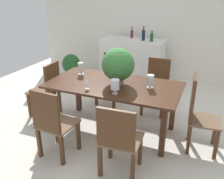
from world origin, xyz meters
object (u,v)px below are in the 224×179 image
object	(u,v)px
crystal_vase_left	(81,68)
wine_glass	(87,82)
crystal_vase_right	(150,81)
chair_far_right	(157,83)
wine_bottle_clear	(132,34)
chair_head_end	(48,87)
chair_foot_end	(198,111)
wine_bottle_green	(152,37)
dining_table	(114,90)
crystal_vase_center_near	(115,85)
kitchen_counter	(132,60)
wine_bottle_dark	(143,35)
potted_plant_floor	(71,65)
chair_far_left	(112,76)
flower_centerpiece	(118,65)
chair_near_right	(119,138)
chair_near_left	(52,122)

from	to	relation	value
crystal_vase_left	wine_glass	world-z (taller)	crystal_vase_left
crystal_vase_left	crystal_vase_right	xyz separation A→B (m)	(1.17, -0.13, -0.01)
chair_far_right	wine_bottle_clear	size ratio (longest dim) A/B	3.57
chair_head_end	chair_foot_end	bearing A→B (deg)	87.06
crystal_vase_left	wine_bottle_green	world-z (taller)	wine_bottle_green
chair_head_end	wine_bottle_green	bearing A→B (deg)	148.36
dining_table	crystal_vase_right	xyz separation A→B (m)	(0.53, 0.05, 0.21)
dining_table	crystal_vase_center_near	bearing A→B (deg)	-64.84
wine_bottle_green	kitchen_counter	bearing A→B (deg)	170.11
dining_table	wine_bottle_dark	world-z (taller)	wine_bottle_dark
kitchen_counter	potted_plant_floor	xyz separation A→B (m)	(-1.41, -0.44, -0.15)
wine_bottle_green	chair_far_left	bearing A→B (deg)	-108.95
potted_plant_floor	dining_table	bearing A→B (deg)	-43.96
wine_bottle_green	flower_centerpiece	bearing A→B (deg)	-88.41
kitchen_counter	wine_bottle_dark	xyz separation A→B (m)	(0.25, -0.02, 0.61)
chair_near_right	wine_glass	distance (m)	1.00
crystal_vase_center_near	potted_plant_floor	bearing A→B (deg)	133.55
chair_foot_end	chair_near_left	distance (m)	1.88
kitchen_counter	wine_bottle_clear	world-z (taller)	wine_bottle_clear
flower_centerpiece	chair_far_left	bearing A→B (deg)	118.20
chair_foot_end	crystal_vase_center_near	world-z (taller)	chair_foot_end
chair_far_right	crystal_vase_right	size ratio (longest dim) A/B	4.85
chair_far_right	kitchen_counter	world-z (taller)	kitchen_counter
wine_bottle_green	wine_bottle_clear	world-z (taller)	wine_bottle_clear
crystal_vase_left	wine_bottle_dark	world-z (taller)	wine_bottle_dark
chair_near_right	wine_glass	xyz separation A→B (m)	(-0.71, 0.61, 0.36)
wine_bottle_clear	wine_glass	bearing A→B (deg)	-84.30
chair_far_left	crystal_vase_left	bearing A→B (deg)	-102.22
chair_near_right	crystal_vase_right	bearing A→B (deg)	-98.68
chair_near_left	crystal_vase_center_near	bearing A→B (deg)	-130.67
chair_foot_end	wine_bottle_green	distance (m)	2.53
crystal_vase_left	kitchen_counter	world-z (taller)	kitchen_counter
chair_foot_end	chair_far_right	bearing A→B (deg)	34.30
chair_near_left	wine_bottle_clear	bearing A→B (deg)	-84.54
chair_near_right	crystal_vase_left	distance (m)	1.60
chair_near_right	wine_bottle_green	world-z (taller)	wine_bottle_green
chair_far_right	crystal_vase_left	world-z (taller)	crystal_vase_left
dining_table	crystal_vase_center_near	world-z (taller)	crystal_vase_center_near
crystal_vase_left	wine_glass	bearing A→B (deg)	-52.98
chair_near_right	wine_glass	size ratio (longest dim) A/B	6.30
chair_near_left	wine_bottle_clear	world-z (taller)	wine_bottle_clear
chair_far_left	wine_bottle_green	world-z (taller)	wine_bottle_green
kitchen_counter	chair_near_right	bearing A→B (deg)	-74.20
chair_near_left	crystal_vase_center_near	world-z (taller)	crystal_vase_center_near
wine_glass	potted_plant_floor	world-z (taller)	wine_glass
chair_head_end	wine_bottle_dark	xyz separation A→B (m)	(0.99, 2.21, 0.59)
chair_near_left	crystal_vase_left	size ratio (longest dim) A/B	4.77
wine_bottle_clear	chair_far_right	bearing A→B (deg)	-56.47
crystal_vase_center_near	wine_bottle_clear	bearing A→B (deg)	104.28
dining_table	crystal_vase_left	bearing A→B (deg)	164.28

